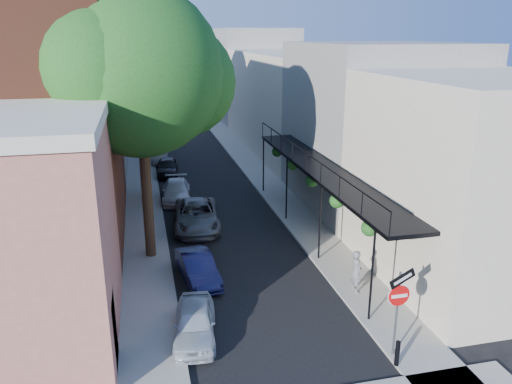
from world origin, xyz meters
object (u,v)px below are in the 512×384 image
oak_near (150,75)px  parked_car_e (167,167)px  parked_car_d (176,191)px  pedestrian (356,271)px  parked_car_a (195,322)px  oak_far (143,51)px  parked_car_f (160,155)px  parked_car_c (197,215)px  parked_car_g (156,140)px  parked_car_b (198,268)px  bollard (397,353)px  oak_mid (146,79)px  sign_post (399,299)px

oak_near → parked_car_e: 15.07m
parked_car_d → pedestrian: pedestrian is taller
oak_near → parked_car_a: bearing=-83.6°
parked_car_d → oak_far: bearing=102.3°
parked_car_d → parked_car_f: size_ratio=1.12×
oak_near → parked_car_c: (1.97, 2.81, -7.22)m
parked_car_g → parked_car_e: bearing=-88.3°
parked_car_b → pedestrian: pedestrian is taller
oak_near → oak_far: 17.01m
oak_near → parked_car_d: size_ratio=2.89×
parked_car_f → bollard: bearing=-76.0°
oak_mid → parked_car_c: size_ratio=2.15×
bollard → parked_car_f: 27.33m
oak_far → parked_car_e: bearing=-74.0°
parked_car_a → pedestrian: size_ratio=1.97×
parked_car_b → parked_car_d: 10.40m
sign_post → parked_car_a: sign_post is taller
oak_far → parked_car_g: oak_far is taller
parked_car_f → pedestrian: 23.22m
parked_car_c → parked_car_d: 4.70m
parked_car_g → pedestrian: 28.89m
parked_car_c → parked_car_b: bearing=-91.4°
oak_far → parked_car_c: bearing=-82.2°
oak_near → parked_car_c: 7.99m
parked_car_f → parked_car_g: bearing=92.1°
bollard → parked_car_e: parked_car_e is taller
parked_car_a → parked_car_e: bearing=96.6°
oak_mid → parked_car_g: oak_mid is taller
sign_post → parked_car_c: size_ratio=0.63×
bollard → parked_car_e: (-5.25, 22.91, 0.08)m
oak_near → pedestrian: size_ratio=6.85×
bollard → parked_car_d: 17.95m
parked_car_d → parked_car_e: parked_car_e is taller
oak_near → oak_mid: (-0.05, 7.97, -0.82)m
parked_car_d → parked_car_f: bearing=97.8°
pedestrian → oak_mid: bearing=23.6°
parked_car_b → parked_car_g: bearing=83.7°
oak_near → parked_car_a: (0.77, -6.83, -7.32)m
parked_car_c → parked_car_f: bearing=99.8°
sign_post → parked_car_e: 23.13m
oak_near → parked_car_e: oak_near is taller
sign_post → bollard: 1.60m
parked_car_c → parked_car_e: size_ratio=1.34×
parked_car_f → parked_car_g: (0.00, 5.84, -0.01)m
parked_car_d → parked_car_c: bearing=-77.1°
bollard → parked_car_d: bearing=106.4°
parked_car_b → parked_car_e: size_ratio=0.95×
bollard → oak_mid: bearing=109.9°
sign_post → parked_car_g: bearing=100.2°
oak_near → parked_car_b: 8.00m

